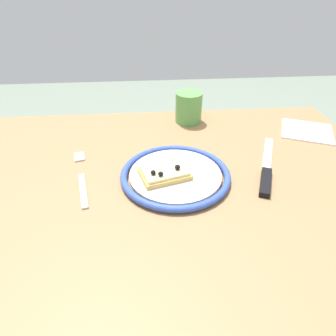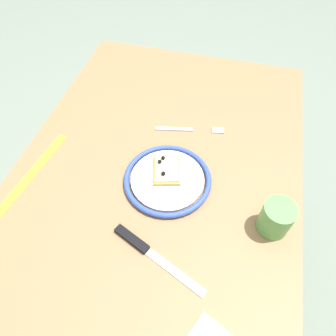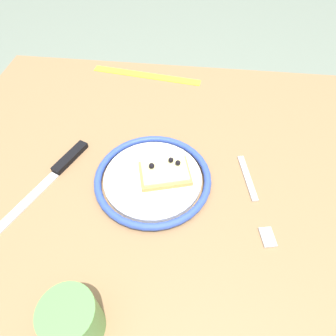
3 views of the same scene
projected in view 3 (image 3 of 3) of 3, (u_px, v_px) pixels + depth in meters
ground_plane at (176, 289)px, 1.18m from camera, size 6.00×6.00×0.00m
dining_table at (181, 198)px, 0.69m from camera, size 1.04×0.75×0.75m
plate at (153, 178)px, 0.58m from camera, size 0.23×0.23×0.02m
pizza_slice_near at (165, 172)px, 0.57m from camera, size 0.11×0.09×0.03m
knife at (59, 169)px, 0.60m from camera, size 0.11×0.23×0.01m
fork at (254, 198)px, 0.56m from camera, size 0.06×0.20×0.00m
cup at (73, 320)px, 0.39m from camera, size 0.07×0.07×0.08m
measuring_tape at (146, 75)px, 0.81m from camera, size 0.30×0.06×0.00m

